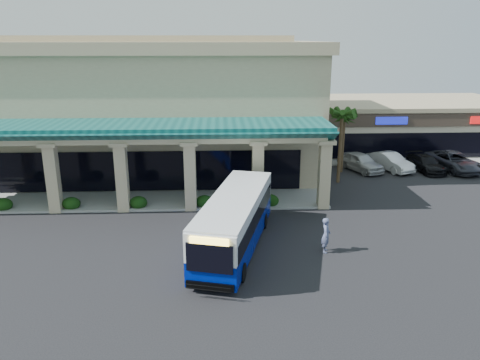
{
  "coord_description": "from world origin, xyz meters",
  "views": [
    {
      "loc": [
        -1.0,
        -24.71,
        11.16
      ],
      "look_at": [
        0.29,
        4.72,
        2.2
      ],
      "focal_mm": 35.0,
      "sensor_mm": 36.0,
      "label": 1
    }
  ],
  "objects_px": {
    "transit_bus": "(235,223)",
    "car_white": "(390,162)",
    "car_red": "(426,164)",
    "pedestrian": "(326,235)",
    "car_gray": "(453,161)",
    "car_silver": "(361,162)"
  },
  "relations": [
    {
      "from": "car_white",
      "to": "car_gray",
      "type": "xyz_separation_m",
      "value": [
        5.55,
        -0.26,
        0.04
      ]
    },
    {
      "from": "car_red",
      "to": "car_gray",
      "type": "height_order",
      "value": "car_gray"
    },
    {
      "from": "car_gray",
      "to": "transit_bus",
      "type": "bearing_deg",
      "value": -152.85
    },
    {
      "from": "pedestrian",
      "to": "car_red",
      "type": "height_order",
      "value": "pedestrian"
    },
    {
      "from": "car_silver",
      "to": "car_white",
      "type": "height_order",
      "value": "car_silver"
    },
    {
      "from": "transit_bus",
      "to": "car_silver",
      "type": "bearing_deg",
      "value": 67.56
    },
    {
      "from": "car_white",
      "to": "car_gray",
      "type": "distance_m",
      "value": 5.56
    },
    {
      "from": "transit_bus",
      "to": "car_white",
      "type": "height_order",
      "value": "transit_bus"
    },
    {
      "from": "transit_bus",
      "to": "car_silver",
      "type": "relative_size",
      "value": 2.3
    },
    {
      "from": "car_red",
      "to": "pedestrian",
      "type": "bearing_deg",
      "value": -134.52
    },
    {
      "from": "car_silver",
      "to": "pedestrian",
      "type": "bearing_deg",
      "value": -136.29
    },
    {
      "from": "pedestrian",
      "to": "car_silver",
      "type": "distance_m",
      "value": 17.32
    },
    {
      "from": "pedestrian",
      "to": "car_gray",
      "type": "relative_size",
      "value": 0.34
    },
    {
      "from": "car_silver",
      "to": "car_white",
      "type": "distance_m",
      "value": 2.67
    },
    {
      "from": "car_silver",
      "to": "transit_bus",
      "type": "bearing_deg",
      "value": -150.76
    },
    {
      "from": "car_white",
      "to": "car_red",
      "type": "height_order",
      "value": "car_white"
    },
    {
      "from": "pedestrian",
      "to": "car_gray",
      "type": "distance_m",
      "value": 21.69
    },
    {
      "from": "car_red",
      "to": "car_gray",
      "type": "xyz_separation_m",
      "value": [
        2.54,
        0.2,
        0.13
      ]
    },
    {
      "from": "pedestrian",
      "to": "car_red",
      "type": "xyz_separation_m",
      "value": [
        12.28,
        15.64,
        -0.3
      ]
    },
    {
      "from": "pedestrian",
      "to": "car_red",
      "type": "relative_size",
      "value": 0.42
    },
    {
      "from": "pedestrian",
      "to": "car_red",
      "type": "distance_m",
      "value": 19.88
    },
    {
      "from": "car_red",
      "to": "car_gray",
      "type": "distance_m",
      "value": 2.55
    }
  ]
}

